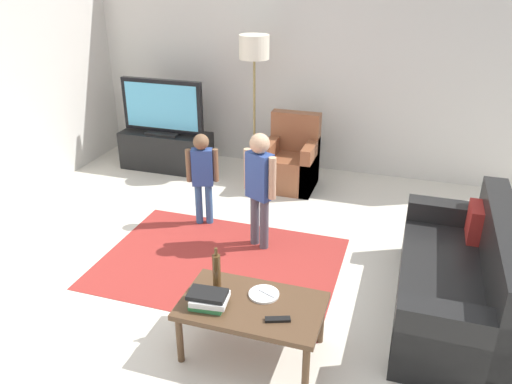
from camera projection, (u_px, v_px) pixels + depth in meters
name	position (u px, v px, depth m)	size (l,w,h in m)	color
ground	(235.00, 287.00, 4.44)	(7.80, 7.80, 0.00)	beige
wall_back	(314.00, 66.00, 6.46)	(6.00, 0.12, 2.70)	silver
area_rug	(219.00, 262.00, 4.79)	(2.20, 1.60, 0.01)	#9E2D28
tv_stand	(167.00, 151.00, 6.82)	(1.20, 0.44, 0.50)	black
tv	(162.00, 107.00, 6.55)	(1.10, 0.28, 0.71)	black
couch	(463.00, 284.00, 3.99)	(0.80, 1.80, 0.86)	black
armchair	(292.00, 163.00, 6.28)	(0.60, 0.60, 0.90)	brown
floor_lamp	(254.00, 55.00, 6.07)	(0.36, 0.36, 1.78)	#262626
child_near_tv	(202.00, 171.00, 5.26)	(0.32, 0.18, 1.00)	#33598C
child_center	(260.00, 181.00, 4.79)	(0.36, 0.24, 1.17)	#4C4C59
coffee_table	(252.00, 309.00, 3.57)	(1.00, 0.60, 0.42)	#513823
book_stack	(208.00, 299.00, 3.51)	(0.29, 0.23, 0.11)	#388C4C
bottle	(217.00, 271.00, 3.66)	(0.06, 0.06, 0.34)	#4C3319
tv_remote	(278.00, 319.00, 3.38)	(0.17, 0.05, 0.02)	black
plate	(264.00, 294.00, 3.64)	(0.22, 0.22, 0.02)	white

